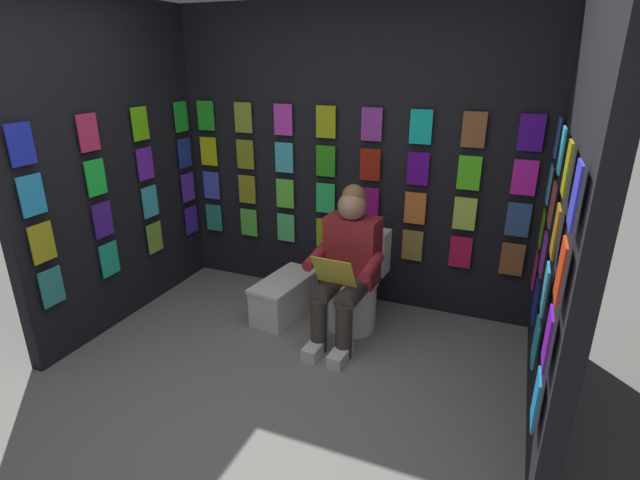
# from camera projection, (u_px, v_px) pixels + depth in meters

# --- Properties ---
(ground_plane) EXTENTS (30.00, 30.00, 0.00)m
(ground_plane) POSITION_uv_depth(u_px,v_px,m) (236.00, 434.00, 2.82)
(ground_plane) COLOR gray
(display_wall_back) EXTENTS (3.22, 0.14, 2.48)m
(display_wall_back) POSITION_uv_depth(u_px,v_px,m) (351.00, 160.00, 4.08)
(display_wall_back) COLOR black
(display_wall_back) RESTS_ON ground
(display_wall_left) EXTENTS (0.14, 1.92, 2.48)m
(display_wall_left) POSITION_uv_depth(u_px,v_px,m) (571.00, 217.00, 2.64)
(display_wall_left) COLOR black
(display_wall_left) RESTS_ON ground
(display_wall_right) EXTENTS (0.14, 1.92, 2.48)m
(display_wall_right) POSITION_uv_depth(u_px,v_px,m) (114.00, 168.00, 3.78)
(display_wall_right) COLOR black
(display_wall_right) RESTS_ON ground
(toilet) EXTENTS (0.41, 0.56, 0.77)m
(toilet) POSITION_uv_depth(u_px,v_px,m) (356.00, 287.00, 3.88)
(toilet) COLOR white
(toilet) RESTS_ON ground
(person_reading) EXTENTS (0.54, 0.70, 1.19)m
(person_reading) POSITION_uv_depth(u_px,v_px,m) (346.00, 266.00, 3.59)
(person_reading) COLOR maroon
(person_reading) RESTS_ON ground
(comic_longbox_near) EXTENTS (0.39, 0.69, 0.33)m
(comic_longbox_near) POSITION_uv_depth(u_px,v_px,m) (285.00, 297.00, 4.06)
(comic_longbox_near) COLOR white
(comic_longbox_near) RESTS_ON ground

